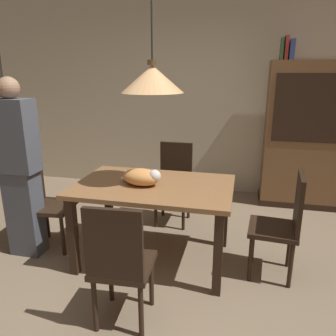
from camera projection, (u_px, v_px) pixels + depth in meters
ground at (153, 298)px, 2.58m from camera, size 10.00×10.00×0.00m
back_wall at (202, 91)px, 4.64m from camera, size 6.40×0.10×2.90m
dining_table at (154, 195)px, 2.95m from camera, size 1.40×0.90×0.75m
chair_near_front at (120, 261)px, 2.17m from camera, size 0.42×0.42×0.93m
chair_right_side at (284, 221)px, 2.74m from camera, size 0.43×0.43×0.93m
chair_left_side at (44, 199)px, 3.23m from camera, size 0.44×0.44×0.93m
chair_far_back at (174, 179)px, 3.81m from camera, size 0.40×0.40×0.93m
cat_sleeping at (142, 177)px, 2.88m from camera, size 0.39×0.25×0.16m
pendant_lamp at (152, 79)px, 2.66m from camera, size 0.52×0.52×1.30m
hutch_bookcase at (309, 139)px, 4.18m from camera, size 1.12×0.45×1.85m
book_green_slim at (282, 49)px, 3.96m from camera, size 0.03×0.20×0.26m
book_red_tall at (286, 48)px, 3.95m from camera, size 0.04×0.22×0.28m
book_blue_wide at (291, 50)px, 3.94m from camera, size 0.06×0.24×0.24m
person_standing at (19, 170)px, 3.01m from camera, size 0.36×0.22×1.68m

